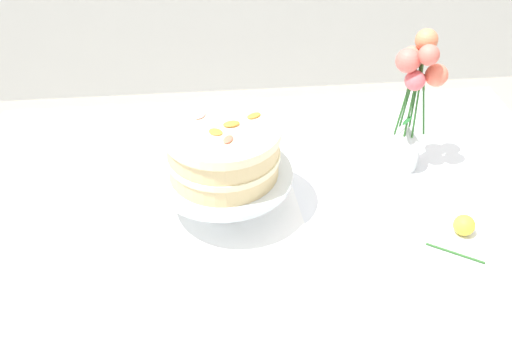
{
  "coord_description": "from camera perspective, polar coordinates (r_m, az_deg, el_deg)",
  "views": [
    {
      "loc": [
        -0.13,
        -0.89,
        1.56
      ],
      "look_at": [
        -0.04,
        0.01,
        0.86
      ],
      "focal_mm": 39.38,
      "sensor_mm": 36.0,
      "label": 1
    }
  ],
  "objects": [
    {
      "name": "flower_vase",
      "position": [
        1.32,
        15.52,
        6.22
      ],
      "size": [
        0.12,
        0.1,
        0.34
      ],
      "color": "silver",
      "rests_on": "dining_table"
    },
    {
      "name": "linen_napkin",
      "position": [
        1.24,
        -3.11,
        -3.72
      ],
      "size": [
        0.34,
        0.34,
        0.0
      ],
      "primitive_type": "cube",
      "rotation": [
        0.0,
        0.0,
        0.06
      ],
      "color": "white",
      "rests_on": "dining_table"
    },
    {
      "name": "fallen_rose",
      "position": [
        1.24,
        20.35,
        -5.31
      ],
      "size": [
        0.11,
        0.11,
        0.04
      ],
      "color": "#2D6028",
      "rests_on": "dining_table"
    },
    {
      "name": "layer_cake",
      "position": [
        1.14,
        -3.37,
        2.13
      ],
      "size": [
        0.24,
        0.24,
        0.12
      ],
      "color": "beige",
      "rests_on": "cake_stand"
    },
    {
      "name": "dining_table",
      "position": [
        1.27,
        2.12,
        -8.4
      ],
      "size": [
        1.4,
        1.0,
        0.74
      ],
      "color": "white",
      "rests_on": "ground"
    },
    {
      "name": "cake_stand",
      "position": [
        1.19,
        -3.24,
        -0.77
      ],
      "size": [
        0.29,
        0.29,
        0.1
      ],
      "color": "silver",
      "rests_on": "linen_napkin"
    }
  ]
}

